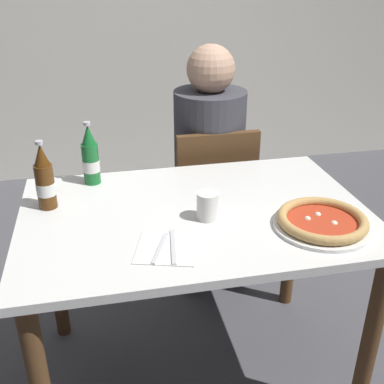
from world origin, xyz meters
TOP-DOWN VIEW (x-y plane):
  - ground_plane at (0.00, 0.00)m, footprint 8.00×8.00m
  - dining_table_main at (0.00, 0.00)m, footprint 1.20×0.80m
  - chair_behind_table at (0.22, 0.61)m, footprint 0.40×0.40m
  - diner_seated at (0.21, 0.66)m, footprint 0.34×0.34m
  - pizza_margherita_near at (0.38, -0.19)m, footprint 0.32×0.32m
  - beer_bottle_left at (-0.50, 0.14)m, footprint 0.07×0.07m
  - beer_bottle_center at (-0.34, 0.31)m, footprint 0.07×0.07m
  - napkin_with_cutlery at (-0.13, -0.22)m, footprint 0.22×0.22m
  - paper_cup at (0.03, -0.06)m, footprint 0.07×0.07m

SIDE VIEW (x-z plane):
  - ground_plane at x=0.00m, z-range 0.00..0.00m
  - chair_behind_table at x=0.22m, z-range 0.06..0.91m
  - diner_seated at x=0.21m, z-range -0.02..1.19m
  - dining_table_main at x=0.00m, z-range 0.26..1.01m
  - napkin_with_cutlery at x=-0.13m, z-range 0.75..0.76m
  - pizza_margherita_near at x=0.38m, z-range 0.75..0.79m
  - paper_cup at x=0.03m, z-range 0.75..0.84m
  - beer_bottle_left at x=-0.50m, z-range 0.73..0.98m
  - beer_bottle_center at x=-0.34m, z-range 0.73..0.98m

